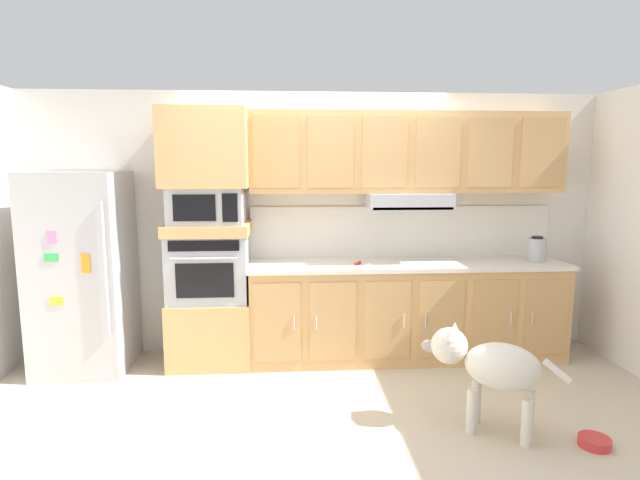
{
  "coord_description": "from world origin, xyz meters",
  "views": [
    {
      "loc": [
        -0.27,
        -3.75,
        1.8
      ],
      "look_at": [
        0.01,
        0.53,
        1.17
      ],
      "focal_mm": 27.98,
      "sensor_mm": 36.0,
      "label": 1
    }
  ],
  "objects_px": {
    "dog": "(489,365)",
    "dog_food_bowl": "(595,442)",
    "electric_kettle": "(537,250)",
    "refrigerator": "(83,272)",
    "built_in_oven": "(210,267)",
    "microwave": "(208,205)",
    "screwdriver": "(359,263)"
  },
  "relations": [
    {
      "from": "dog",
      "to": "dog_food_bowl",
      "type": "height_order",
      "value": "dog"
    },
    {
      "from": "electric_kettle",
      "to": "dog_food_bowl",
      "type": "relative_size",
      "value": 1.2
    },
    {
      "from": "refrigerator",
      "to": "electric_kettle",
      "type": "distance_m",
      "value": 4.14
    },
    {
      "from": "refrigerator",
      "to": "built_in_oven",
      "type": "relative_size",
      "value": 2.51
    },
    {
      "from": "refrigerator",
      "to": "microwave",
      "type": "distance_m",
      "value": 1.24
    },
    {
      "from": "refrigerator",
      "to": "built_in_oven",
      "type": "height_order",
      "value": "refrigerator"
    },
    {
      "from": "microwave",
      "to": "dog_food_bowl",
      "type": "relative_size",
      "value": 3.22
    },
    {
      "from": "refrigerator",
      "to": "dog_food_bowl",
      "type": "relative_size",
      "value": 8.8
    },
    {
      "from": "electric_kettle",
      "to": "dog",
      "type": "height_order",
      "value": "electric_kettle"
    },
    {
      "from": "built_in_oven",
      "to": "microwave",
      "type": "bearing_deg",
      "value": -0.77
    },
    {
      "from": "built_in_oven",
      "to": "microwave",
      "type": "xyz_separation_m",
      "value": [
        0.0,
        -0.0,
        0.56
      ]
    },
    {
      "from": "dog_food_bowl",
      "to": "screwdriver",
      "type": "bearing_deg",
      "value": 131.16
    },
    {
      "from": "dog",
      "to": "electric_kettle",
      "type": "bearing_deg",
      "value": -95.69
    },
    {
      "from": "built_in_oven",
      "to": "dog_food_bowl",
      "type": "xyz_separation_m",
      "value": [
        2.69,
        -1.61,
        -0.87
      ]
    },
    {
      "from": "built_in_oven",
      "to": "screwdriver",
      "type": "height_order",
      "value": "built_in_oven"
    },
    {
      "from": "refrigerator",
      "to": "electric_kettle",
      "type": "height_order",
      "value": "refrigerator"
    },
    {
      "from": "microwave",
      "to": "screwdriver",
      "type": "bearing_deg",
      "value": -3.62
    },
    {
      "from": "microwave",
      "to": "dog",
      "type": "relative_size",
      "value": 0.74
    },
    {
      "from": "refrigerator",
      "to": "electric_kettle",
      "type": "bearing_deg",
      "value": 0.28
    },
    {
      "from": "built_in_oven",
      "to": "electric_kettle",
      "type": "distance_m",
      "value": 3.04
    },
    {
      "from": "screwdriver",
      "to": "dog_food_bowl",
      "type": "bearing_deg",
      "value": -48.84
    },
    {
      "from": "refrigerator",
      "to": "built_in_oven",
      "type": "bearing_deg",
      "value": 3.52
    },
    {
      "from": "refrigerator",
      "to": "dog_food_bowl",
      "type": "xyz_separation_m",
      "value": [
        3.79,
        -1.55,
        -0.85
      ]
    },
    {
      "from": "dog_food_bowl",
      "to": "electric_kettle",
      "type": "bearing_deg",
      "value": 77.51
    },
    {
      "from": "microwave",
      "to": "refrigerator",
      "type": "bearing_deg",
      "value": -176.48
    },
    {
      "from": "dog",
      "to": "screwdriver",
      "type": "bearing_deg",
      "value": -30.44
    },
    {
      "from": "built_in_oven",
      "to": "electric_kettle",
      "type": "xyz_separation_m",
      "value": [
        3.04,
        -0.05,
        0.13
      ]
    },
    {
      "from": "refrigerator",
      "to": "dog",
      "type": "relative_size",
      "value": 2.01
    },
    {
      "from": "refrigerator",
      "to": "microwave",
      "type": "xyz_separation_m",
      "value": [
        1.1,
        0.07,
        0.58
      ]
    },
    {
      "from": "built_in_oven",
      "to": "microwave",
      "type": "relative_size",
      "value": 1.09
    },
    {
      "from": "built_in_oven",
      "to": "screwdriver",
      "type": "bearing_deg",
      "value": -3.62
    },
    {
      "from": "microwave",
      "to": "dog",
      "type": "distance_m",
      "value": 2.67
    }
  ]
}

